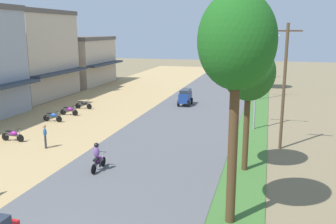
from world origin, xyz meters
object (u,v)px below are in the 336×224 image
object	(u,v)px
motorbike_ahead_second	(184,92)
streetlamp_near	(256,75)
median_tree_nearest	(237,44)
median_tree_second	(249,74)
car_van_blue	(185,96)
parked_motorbike_fifth	(69,110)
parked_motorbike_fourth	(53,116)
pedestrian_on_shoulder	(45,135)
parked_motorbike_third	(13,135)
streetlamp_far	(264,51)
parked_motorbike_sixth	(84,104)
streetlamp_mid	(261,58)
motorbike_foreground_rider	(98,157)
median_tree_third	(263,44)
utility_pole_near	(284,85)

from	to	relation	value
motorbike_ahead_second	streetlamp_near	bearing A→B (deg)	-56.69
median_tree_nearest	streetlamp_near	bearing A→B (deg)	88.84
median_tree_nearest	median_tree_second	bearing A→B (deg)	88.22
streetlamp_near	car_van_blue	bearing A→B (deg)	132.99
parked_motorbike_fifth	motorbike_ahead_second	world-z (taller)	motorbike_ahead_second
parked_motorbike_fourth	pedestrian_on_shoulder	size ratio (longest dim) A/B	1.11
parked_motorbike_third	streetlamp_far	world-z (taller)	streetlamp_far
parked_motorbike_sixth	median_tree_second	bearing A→B (deg)	-37.27
parked_motorbike_third	streetlamp_mid	world-z (taller)	streetlamp_mid
parked_motorbike_fifth	motorbike_foreground_rider	size ratio (longest dim) A/B	1.00
streetlamp_near	streetlamp_far	distance (m)	33.10
parked_motorbike_fourth	pedestrian_on_shoulder	world-z (taller)	pedestrian_on_shoulder
parked_motorbike_fourth	median_tree_third	size ratio (longest dim) A/B	0.23
parked_motorbike_third	motorbike_ahead_second	xyz separation A→B (m)	(7.77, 21.23, 0.02)
streetlamp_near	motorbike_ahead_second	bearing A→B (deg)	123.31
parked_motorbike_third	motorbike_foreground_rider	bearing A→B (deg)	-23.45
motorbike_ahead_second	parked_motorbike_third	bearing A→B (deg)	-110.10
parked_motorbike_sixth	motorbike_ahead_second	xyz separation A→B (m)	(8.18, 9.76, 0.02)
parked_motorbike_fifth	median_tree_second	size ratio (longest dim) A/B	0.25
median_tree_second	utility_pole_near	bearing A→B (deg)	66.53
median_tree_second	streetlamp_near	size ratio (longest dim) A/B	0.93
parked_motorbike_fourth	streetlamp_mid	bearing A→B (deg)	42.94
pedestrian_on_shoulder	median_tree_second	bearing A→B (deg)	-2.32
utility_pole_near	car_van_blue	distance (m)	15.93
streetlamp_near	motorbike_ahead_second	xyz separation A→B (m)	(-8.70, 13.23, -3.87)
pedestrian_on_shoulder	car_van_blue	distance (m)	17.70
streetlamp_far	motorbike_foreground_rider	world-z (taller)	streetlamp_far
streetlamp_far	car_van_blue	world-z (taller)	streetlamp_far
streetlamp_near	utility_pole_near	distance (m)	4.94
car_van_blue	parked_motorbike_sixth	bearing A→B (deg)	-154.77
median_tree_second	streetlamp_near	xyz separation A→B (m)	(0.12, 9.28, -1.10)
parked_motorbike_fourth	pedestrian_on_shoulder	distance (m)	7.54
motorbike_ahead_second	pedestrian_on_shoulder	bearing A→B (deg)	-101.92
car_van_blue	motorbike_ahead_second	size ratio (longest dim) A/B	1.34
motorbike_ahead_second	streetlamp_far	bearing A→B (deg)	66.36
parked_motorbike_third	parked_motorbike_fifth	size ratio (longest dim) A/B	1.00
median_tree_nearest	streetlamp_far	world-z (taller)	median_tree_nearest
parked_motorbike_fifth	motorbike_foreground_rider	distance (m)	14.91
pedestrian_on_shoulder	median_tree_third	size ratio (longest dim) A/B	0.21
median_tree_second	streetlamp_far	distance (m)	42.39
parked_motorbike_fifth	median_tree_nearest	distance (m)	23.90
streetlamp_near	streetlamp_mid	world-z (taller)	streetlamp_mid
utility_pole_near	motorbike_foreground_rider	xyz separation A→B (m)	(-10.04, -7.07, -3.48)
parked_motorbike_fifth	motorbike_ahead_second	xyz separation A→B (m)	(8.11, 12.74, 0.02)
streetlamp_near	pedestrian_on_shoulder	bearing A→B (deg)	-146.75
parked_motorbike_fourth	median_tree_third	world-z (taller)	median_tree_third
parked_motorbike_fifth	streetlamp_far	distance (m)	36.90
median_tree_third	streetlamp_near	size ratio (longest dim) A/B	1.01
parked_motorbike_third	streetlamp_near	distance (m)	18.71
streetlamp_near	streetlamp_far	xyz separation A→B (m)	(0.00, 33.10, 0.02)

